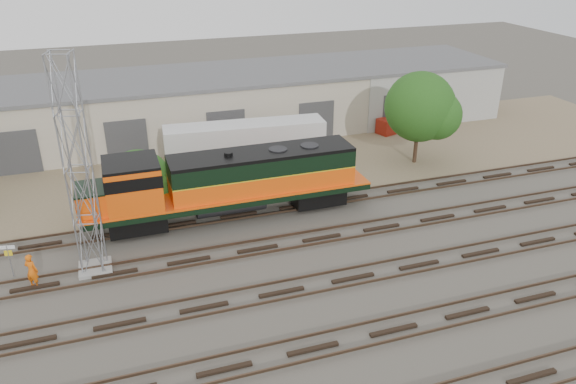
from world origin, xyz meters
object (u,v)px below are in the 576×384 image
object	(u,v)px
locomotive	(225,182)
worker	(32,271)
signal_tower	(79,173)
semi_trailer	(249,140)

from	to	relation	value
locomotive	worker	world-z (taller)	locomotive
locomotive	signal_tower	distance (m)	9.50
signal_tower	semi_trailer	xyz separation A→B (m)	(11.70, 10.97, -3.41)
locomotive	semi_trailer	bearing A→B (deg)	64.27
locomotive	signal_tower	xyz separation A→B (m)	(-8.16, -3.63, 3.25)
locomotive	signal_tower	bearing A→B (deg)	-156.04
worker	semi_trailer	xyz separation A→B (m)	(14.74, 11.64, 1.37)
signal_tower	worker	bearing A→B (deg)	-167.48
locomotive	semi_trailer	distance (m)	8.15
signal_tower	worker	world-z (taller)	signal_tower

